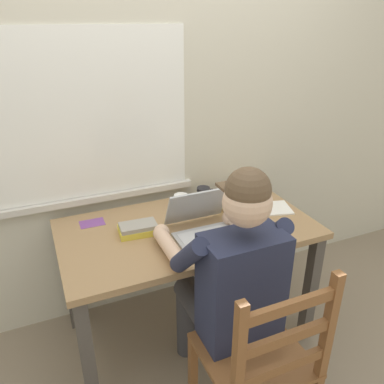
{
  "coord_description": "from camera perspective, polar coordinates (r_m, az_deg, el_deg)",
  "views": [
    {
      "loc": [
        -0.69,
        -1.65,
        1.74
      ],
      "look_at": [
        0.0,
        -0.05,
        0.94
      ],
      "focal_mm": 35.99,
      "sensor_mm": 36.0,
      "label": 1
    }
  ],
  "objects": [
    {
      "name": "seated_person",
      "position": [
        1.75,
        5.53,
        -12.61
      ],
      "size": [
        0.5,
        0.6,
        1.25
      ],
      "color": "#232842",
      "rests_on": "ground"
    },
    {
      "name": "ground_plane",
      "position": [
        2.49,
        -0.59,
        -19.69
      ],
      "size": [
        8.0,
        8.0,
        0.0
      ],
      "primitive_type": "plane",
      "color": "gray"
    },
    {
      "name": "laptop",
      "position": [
        1.96,
        1.88,
        -4.93
      ],
      "size": [
        0.33,
        0.33,
        0.22
      ],
      "color": "#ADAFB2",
      "rests_on": "desk"
    },
    {
      "name": "wooden_chair",
      "position": [
        1.73,
        10.04,
        -23.63
      ],
      "size": [
        0.42,
        0.42,
        0.94
      ],
      "color": "brown",
      "rests_on": "ground"
    },
    {
      "name": "book_stack_main",
      "position": [
        2.22,
        6.65,
        -1.61
      ],
      "size": [
        0.2,
        0.14,
        0.08
      ],
      "color": "gold",
      "rests_on": "desk"
    },
    {
      "name": "landscape_photo_print",
      "position": [
        2.15,
        -14.58,
        -4.47
      ],
      "size": [
        0.13,
        0.09,
        0.0
      ],
      "primitive_type": "cube",
      "rotation": [
        0.0,
        0.0,
        -0.01
      ],
      "color": "#7A4293",
      "rests_on": "desk"
    },
    {
      "name": "coffee_mug_dark",
      "position": [
        2.29,
        1.75,
        -0.4
      ],
      "size": [
        0.12,
        0.08,
        0.09
      ],
      "color": "black",
      "rests_on": "desk"
    },
    {
      "name": "coffee_mug_white",
      "position": [
        2.21,
        -1.55,
        -1.45
      ],
      "size": [
        0.12,
        0.08,
        0.09
      ],
      "color": "white",
      "rests_on": "desk"
    },
    {
      "name": "book_stack_side",
      "position": [
        2.0,
        -8.06,
        -5.4
      ],
      "size": [
        0.2,
        0.14,
        0.06
      ],
      "color": "gold",
      "rests_on": "desk"
    },
    {
      "name": "back_wall",
      "position": [
        2.24,
        -5.42,
        13.09
      ],
      "size": [
        6.0,
        0.08,
        2.6
      ],
      "color": "beige",
      "rests_on": "ground"
    },
    {
      "name": "paper_pile_near_laptop",
      "position": [
        2.27,
        11.35,
        -2.41
      ],
      "size": [
        0.28,
        0.23,
        0.01
      ],
      "primitive_type": "cube",
      "rotation": [
        0.0,
        0.0,
        -0.27
      ],
      "color": "white",
      "rests_on": "desk"
    },
    {
      "name": "computer_mouse",
      "position": [
        2.08,
        9.29,
        -4.48
      ],
      "size": [
        0.06,
        0.1,
        0.03
      ],
      "primitive_type": "ellipsoid",
      "color": "black",
      "rests_on": "desk"
    },
    {
      "name": "desk",
      "position": [
        2.1,
        -0.66,
        -7.42
      ],
      "size": [
        1.34,
        0.73,
        0.72
      ],
      "color": "#9E7A51",
      "rests_on": "ground"
    }
  ]
}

